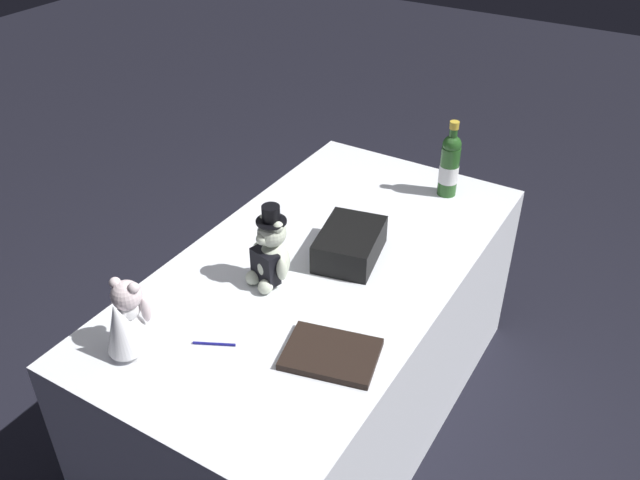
{
  "coord_description": "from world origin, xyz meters",
  "views": [
    {
      "loc": [
        -1.61,
        -0.97,
        2.12
      ],
      "look_at": [
        0.0,
        0.0,
        0.85
      ],
      "focal_mm": 37.49,
      "sensor_mm": 36.0,
      "label": 1
    }
  ],
  "objects_px": {
    "signing_pen": "(213,344)",
    "guestbook": "(331,354)",
    "teddy_bear_groom": "(271,254)",
    "champagne_bottle": "(450,164)",
    "gift_case_black": "(350,244)",
    "teddy_bear_bride": "(128,321)"
  },
  "relations": [
    {
      "from": "teddy_bear_groom",
      "to": "champagne_bottle",
      "type": "relative_size",
      "value": 0.92
    },
    {
      "from": "gift_case_black",
      "to": "teddy_bear_groom",
      "type": "bearing_deg",
      "value": 149.57
    },
    {
      "from": "champagne_bottle",
      "to": "gift_case_black",
      "type": "distance_m",
      "value": 0.61
    },
    {
      "from": "teddy_bear_groom",
      "to": "gift_case_black",
      "type": "height_order",
      "value": "teddy_bear_groom"
    },
    {
      "from": "teddy_bear_groom",
      "to": "champagne_bottle",
      "type": "height_order",
      "value": "champagne_bottle"
    },
    {
      "from": "signing_pen",
      "to": "gift_case_black",
      "type": "bearing_deg",
      "value": -12.08
    },
    {
      "from": "signing_pen",
      "to": "guestbook",
      "type": "bearing_deg",
      "value": -67.13
    },
    {
      "from": "teddy_bear_bride",
      "to": "champagne_bottle",
      "type": "height_order",
      "value": "champagne_bottle"
    },
    {
      "from": "signing_pen",
      "to": "gift_case_black",
      "type": "xyz_separation_m",
      "value": [
        0.61,
        -0.13,
        0.05
      ]
    },
    {
      "from": "teddy_bear_bride",
      "to": "gift_case_black",
      "type": "relative_size",
      "value": 0.77
    },
    {
      "from": "teddy_bear_groom",
      "to": "guestbook",
      "type": "relative_size",
      "value": 1.08
    },
    {
      "from": "teddy_bear_groom",
      "to": "champagne_bottle",
      "type": "xyz_separation_m",
      "value": [
        0.85,
        -0.28,
        0.02
      ]
    },
    {
      "from": "champagne_bottle",
      "to": "guestbook",
      "type": "height_order",
      "value": "champagne_bottle"
    },
    {
      "from": "gift_case_black",
      "to": "champagne_bottle",
      "type": "bearing_deg",
      "value": -11.83
    },
    {
      "from": "signing_pen",
      "to": "gift_case_black",
      "type": "relative_size",
      "value": 0.39
    },
    {
      "from": "teddy_bear_bride",
      "to": "gift_case_black",
      "type": "distance_m",
      "value": 0.81
    },
    {
      "from": "teddy_bear_groom",
      "to": "champagne_bottle",
      "type": "bearing_deg",
      "value": -18.01
    },
    {
      "from": "gift_case_black",
      "to": "teddy_bear_bride",
      "type": "bearing_deg",
      "value": 156.55
    },
    {
      "from": "champagne_bottle",
      "to": "guestbook",
      "type": "xyz_separation_m",
      "value": [
        -1.06,
        -0.07,
        -0.12
      ]
    },
    {
      "from": "gift_case_black",
      "to": "guestbook",
      "type": "relative_size",
      "value": 1.17
    },
    {
      "from": "teddy_bear_bride",
      "to": "guestbook",
      "type": "relative_size",
      "value": 0.9
    },
    {
      "from": "signing_pen",
      "to": "gift_case_black",
      "type": "height_order",
      "value": "gift_case_black"
    }
  ]
}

